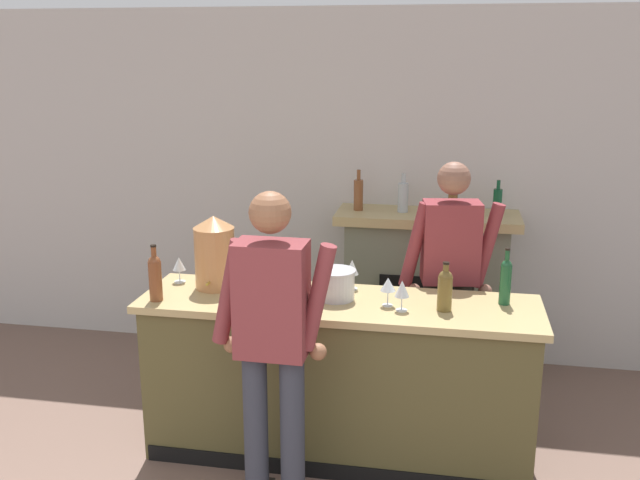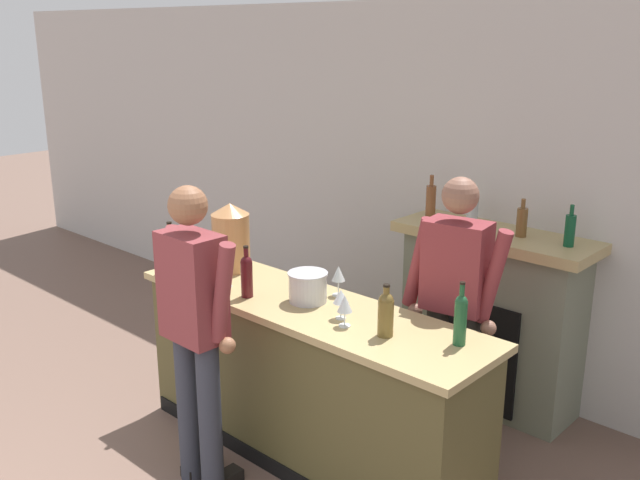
{
  "view_description": "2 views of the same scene",
  "coord_description": "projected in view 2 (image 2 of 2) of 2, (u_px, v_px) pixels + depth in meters",
  "views": [
    {
      "loc": [
        0.79,
        -1.22,
        2.43
      ],
      "look_at": [
        -0.01,
        3.08,
        1.26
      ],
      "focal_mm": 40.0,
      "sensor_mm": 36.0,
      "label": 1
    },
    {
      "loc": [
        2.86,
        -0.11,
        2.54
      ],
      "look_at": [
        0.13,
        2.85,
        1.35
      ],
      "focal_mm": 40.0,
      "sensor_mm": 36.0,
      "label": 2
    }
  ],
  "objects": [
    {
      "name": "fireplace_stone",
      "position": [
        491.0,
        316.0,
        4.91
      ],
      "size": [
        1.36,
        0.52,
        1.56
      ],
      "color": "slate",
      "rests_on": "ground_plane"
    },
    {
      "name": "wine_glass_front_left",
      "position": [
        341.0,
        297.0,
        3.91
      ],
      "size": [
        0.09,
        0.09,
        0.17
      ],
      "color": "silver",
      "rests_on": "bar_counter"
    },
    {
      "name": "person_bartender",
      "position": [
        454.0,
        309.0,
        4.15
      ],
      "size": [
        0.65,
        0.35,
        1.76
      ],
      "color": "#2A2825",
      "rests_on": "ground_plane"
    },
    {
      "name": "wine_glass_mid_counter",
      "position": [
        345.0,
        304.0,
        3.8
      ],
      "size": [
        0.08,
        0.08,
        0.18
      ],
      "color": "silver",
      "rests_on": "bar_counter"
    },
    {
      "name": "wine_bottle_burgundy_dark",
      "position": [
        461.0,
        317.0,
        3.58
      ],
      "size": [
        0.07,
        0.07,
        0.34
      ],
      "color": "#1C4F2C",
      "rests_on": "bar_counter"
    },
    {
      "name": "ice_bucket_steel",
      "position": [
        308.0,
        287.0,
        4.17
      ],
      "size": [
        0.24,
        0.24,
        0.18
      ],
      "color": "silver",
      "rests_on": "bar_counter"
    },
    {
      "name": "wine_bottle_port_short",
      "position": [
        247.0,
        274.0,
        4.23
      ],
      "size": [
        0.07,
        0.07,
        0.32
      ],
      "color": "#4B1318",
      "rests_on": "bar_counter"
    },
    {
      "name": "wine_glass_near_bucket",
      "position": [
        226.0,
        269.0,
        4.39
      ],
      "size": [
        0.08,
        0.08,
        0.17
      ],
      "color": "silver",
      "rests_on": "bar_counter"
    },
    {
      "name": "wine_bottle_rose_blush",
      "position": [
        386.0,
        312.0,
        3.68
      ],
      "size": [
        0.08,
        0.08,
        0.29
      ],
      "color": "brown",
      "rests_on": "bar_counter"
    },
    {
      "name": "wine_glass_back_row",
      "position": [
        338.0,
        275.0,
        4.24
      ],
      "size": [
        0.08,
        0.08,
        0.19
      ],
      "color": "silver",
      "rests_on": "bar_counter"
    },
    {
      "name": "copper_dispenser",
      "position": [
        231.0,
        237.0,
        4.68
      ],
      "size": [
        0.25,
        0.29,
        0.46
      ],
      "color": "#BD804D",
      "rests_on": "bar_counter"
    },
    {
      "name": "wall_back_panel",
      "position": [
        439.0,
        192.0,
        5.3
      ],
      "size": [
        12.0,
        0.07,
        2.75
      ],
      "color": "beige",
      "rests_on": "ground_plane"
    },
    {
      "name": "wine_bottle_cabernet_heavy",
      "position": [
        171.0,
        249.0,
        4.67
      ],
      "size": [
        0.08,
        0.08,
        0.34
      ],
      "color": "brown",
      "rests_on": "bar_counter"
    },
    {
      "name": "wine_glass_front_right",
      "position": [
        213.0,
        244.0,
        4.91
      ],
      "size": [
        0.08,
        0.08,
        0.17
      ],
      "color": "silver",
      "rests_on": "bar_counter"
    },
    {
      "name": "person_customer",
      "position": [
        195.0,
        327.0,
        3.87
      ],
      "size": [
        0.66,
        0.3,
        1.77
      ],
      "color": "#323541",
      "rests_on": "ground_plane"
    },
    {
      "name": "bar_counter",
      "position": [
        307.0,
        381.0,
        4.3
      ],
      "size": [
        2.36,
        0.65,
        1.0
      ],
      "color": "brown",
      "rests_on": "ground_plane"
    }
  ]
}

